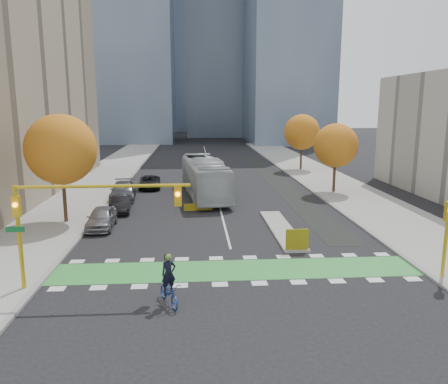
{
  "coord_description": "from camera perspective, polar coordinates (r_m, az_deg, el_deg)",
  "views": [
    {
      "loc": [
        -2.21,
        -20.91,
        8.82
      ],
      "look_at": [
        -0.19,
        8.26,
        3.0
      ],
      "focal_mm": 35.0,
      "sensor_mm": 36.0,
      "label": 1
    }
  ],
  "objects": [
    {
      "name": "cyclist",
      "position": [
        20.17,
        -7.2,
        -12.28
      ],
      "size": [
        1.49,
        2.18,
        2.38
      ],
      "rotation": [
        0.0,
        0.0,
        0.42
      ],
      "color": "navy",
      "rests_on": "ground"
    },
    {
      "name": "sidewalk_east",
      "position": [
        44.69,
        16.71,
        -0.51
      ],
      "size": [
        7.0,
        120.0,
        0.15
      ],
      "primitive_type": "cube",
      "color": "gray",
      "rests_on": "ground"
    },
    {
      "name": "traffic_signal_east",
      "position": [
        24.8,
        27.12,
        -4.21
      ],
      "size": [
        0.35,
        0.43,
        4.1
      ],
      "color": "#BF9914",
      "rests_on": "ground"
    },
    {
      "name": "centre_line",
      "position": [
        61.59,
        -1.86,
        3.02
      ],
      "size": [
        0.15,
        70.0,
        0.01
      ],
      "primitive_type": "cube",
      "color": "silver",
      "rests_on": "ground"
    },
    {
      "name": "bike_lane_paint",
      "position": [
        52.58,
        6.75,
        1.52
      ],
      "size": [
        2.5,
        50.0,
        0.01
      ],
      "primitive_type": "cube",
      "color": "black",
      "rests_on": "ground"
    },
    {
      "name": "parked_car_a",
      "position": [
        33.04,
        -15.71,
        -3.26
      ],
      "size": [
        1.95,
        4.61,
        1.56
      ],
      "primitive_type": "imported",
      "rotation": [
        0.0,
        0.0,
        0.02
      ],
      "color": "gray",
      "rests_on": "ground"
    },
    {
      "name": "parked_car_d",
      "position": [
        47.75,
        -9.68,
        1.27
      ],
      "size": [
        2.57,
        4.98,
        1.34
      ],
      "primitive_type": "imported",
      "rotation": [
        0.0,
        0.0,
        0.07
      ],
      "color": "black",
      "rests_on": "ground"
    },
    {
      "name": "tree_east_far",
      "position": [
        60.83,
        10.14,
        7.71
      ],
      "size": [
        4.8,
        4.8,
        7.65
      ],
      "color": "#332114",
      "rests_on": "ground"
    },
    {
      "name": "parked_car_b",
      "position": [
        37.73,
        -13.25,
        -1.49
      ],
      "size": [
        1.84,
        4.31,
        1.38
      ],
      "primitive_type": "imported",
      "rotation": [
        0.0,
        0.0,
        0.09
      ],
      "color": "black",
      "rests_on": "ground"
    },
    {
      "name": "tower_far",
      "position": [
        163.92,
        -4.87,
        22.18
      ],
      "size": [
        26.0,
        26.0,
        80.0
      ],
      "primitive_type": "cube",
      "color": "#47566B",
      "rests_on": "ground"
    },
    {
      "name": "bus",
      "position": [
        42.77,
        -2.53,
        1.92
      ],
      "size": [
        4.72,
        13.85,
        3.78
      ],
      "primitive_type": "imported",
      "rotation": [
        0.0,
        0.0,
        0.12
      ],
      "color": "#B5BCBE",
      "rests_on": "ground"
    },
    {
      "name": "tower_ne",
      "position": [
        110.27,
        8.36,
        22.21
      ],
      "size": [
        18.0,
        24.0,
        60.0
      ],
      "primitive_type": "cube",
      "color": "#47566B",
      "rests_on": "ground"
    },
    {
      "name": "ground",
      "position": [
        22.8,
        1.96,
        -11.5
      ],
      "size": [
        300.0,
        300.0,
        0.0
      ],
      "primitive_type": "plane",
      "color": "black",
      "rests_on": "ground"
    },
    {
      "name": "bike_crossing",
      "position": [
        24.19,
        1.59,
        -10.12
      ],
      "size": [
        20.0,
        3.0,
        0.01
      ],
      "primitive_type": "cube",
      "color": "green",
      "rests_on": "ground"
    },
    {
      "name": "traffic_signal_west",
      "position": [
        21.72,
        -19.13,
        -2.1
      ],
      "size": [
        8.53,
        0.56,
        5.2
      ],
      "color": "#BF9914",
      "rests_on": "ground"
    },
    {
      "name": "tree_west",
      "position": [
        34.49,
        -20.52,
        5.22
      ],
      "size": [
        5.2,
        5.2,
        8.22
      ],
      "color": "#332114",
      "rests_on": "ground"
    },
    {
      "name": "median_island",
      "position": [
        31.78,
        7.5,
        -4.81
      ],
      "size": [
        1.6,
        10.0,
        0.16
      ],
      "primitive_type": "cube",
      "color": "gray",
      "rests_on": "ground"
    },
    {
      "name": "curb_west",
      "position": [
        42.56,
        -14.42,
        -0.96
      ],
      "size": [
        0.3,
        120.0,
        0.16
      ],
      "primitive_type": "cube",
      "color": "gray",
      "rests_on": "ground"
    },
    {
      "name": "tree_east_near",
      "position": [
        45.38,
        14.39,
        5.9
      ],
      "size": [
        4.4,
        4.4,
        7.08
      ],
      "color": "#332114",
      "rests_on": "ground"
    },
    {
      "name": "parked_car_c",
      "position": [
        42.63,
        -13.05,
        0.15
      ],
      "size": [
        2.74,
        5.81,
        1.64
      ],
      "primitive_type": "imported",
      "rotation": [
        0.0,
        0.0,
        0.08
      ],
      "color": "#54555A",
      "rests_on": "ground"
    },
    {
      "name": "sidewalk_west",
      "position": [
        43.33,
        -18.97,
        -1.01
      ],
      "size": [
        7.0,
        120.0,
        0.15
      ],
      "primitive_type": "cube",
      "color": "gray",
      "rests_on": "ground"
    },
    {
      "name": "hazard_board",
      "position": [
        27.08,
        9.54,
        -6.13
      ],
      "size": [
        1.4,
        0.12,
        1.3
      ],
      "primitive_type": "cube",
      "color": "yellow",
      "rests_on": "median_island"
    },
    {
      "name": "curb_east",
      "position": [
        43.58,
        12.4,
        -0.59
      ],
      "size": [
        0.3,
        120.0,
        0.16
      ],
      "primitive_type": "cube",
      "color": "gray",
      "rests_on": "ground"
    }
  ]
}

